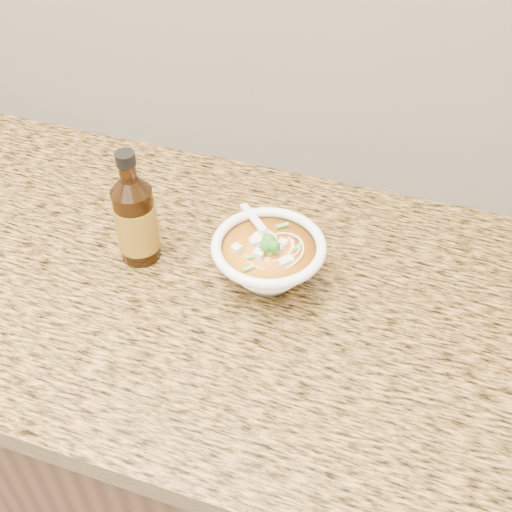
% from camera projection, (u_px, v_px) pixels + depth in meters
% --- Properties ---
extents(cabinet, '(4.00, 0.65, 0.86)m').
position_uv_depth(cabinet, '(116.00, 402.00, 1.39)').
color(cabinet, '#321B0F').
rests_on(cabinet, ground).
extents(counter_slab, '(4.00, 0.68, 0.04)m').
position_uv_depth(counter_slab, '(75.00, 252.00, 1.08)').
color(counter_slab, '#A4743C').
rests_on(counter_slab, cabinet).
extents(soup_bowl, '(0.17, 0.18, 0.10)m').
position_uv_depth(soup_bowl, '(268.00, 261.00, 0.97)').
color(soup_bowl, white).
rests_on(soup_bowl, counter_slab).
extents(hot_sauce_bottle, '(0.07, 0.07, 0.20)m').
position_uv_depth(hot_sauce_bottle, '(136.00, 220.00, 0.99)').
color(hot_sauce_bottle, '#351A07').
rests_on(hot_sauce_bottle, counter_slab).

